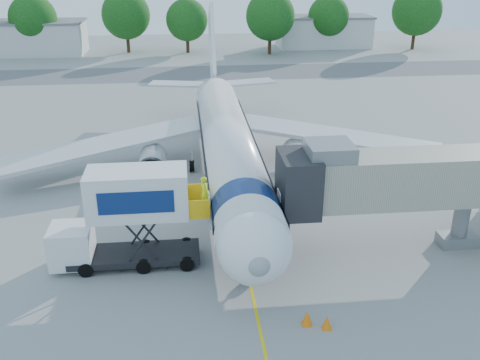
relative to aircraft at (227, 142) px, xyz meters
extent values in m
plane|color=#959592|center=(0.00, -4.12, -2.95)|extent=(160.00, 160.00, 0.00)
cube|color=yellow|center=(0.00, -4.12, -2.94)|extent=(0.15, 70.00, 0.01)
cube|color=#59595B|center=(0.00, 37.88, -2.94)|extent=(120.00, 10.00, 0.01)
cylinder|color=white|center=(0.00, -1.12, 0.05)|extent=(3.70, 28.00, 3.70)
sphere|color=white|center=(0.00, -15.12, 0.05)|extent=(3.70, 3.70, 3.70)
sphere|color=gray|center=(0.00, -16.67, 0.05)|extent=(1.10, 1.10, 1.10)
cone|color=white|center=(0.00, 15.88, 0.05)|extent=(3.70, 6.00, 3.70)
cube|color=white|center=(0.00, 16.88, 4.25)|extent=(0.35, 7.26, 8.29)
cube|color=silver|center=(9.00, 2.38, -0.65)|extent=(16.17, 9.32, 1.42)
cube|color=silver|center=(-9.00, 2.38, -0.65)|extent=(16.17, 9.32, 1.42)
cylinder|color=#999BA0|center=(5.50, 0.38, -1.65)|extent=(2.10, 3.60, 2.10)
cylinder|color=#999BA0|center=(-5.50, 0.38, -1.65)|extent=(2.10, 3.60, 2.10)
cube|color=black|center=(0.00, -15.42, 0.50)|extent=(2.60, 1.39, 0.81)
cylinder|color=navy|center=(0.00, -12.12, 0.05)|extent=(3.73, 2.00, 3.73)
cylinder|color=silver|center=(0.00, -13.62, -2.20)|extent=(0.16, 0.16, 1.50)
cylinder|color=black|center=(0.00, -13.62, -2.63)|extent=(0.25, 0.64, 0.64)
cylinder|color=black|center=(2.60, 1.88, -2.50)|extent=(0.35, 0.90, 0.90)
cylinder|color=black|center=(-2.60, 1.88, -2.50)|extent=(0.35, 0.90, 0.90)
cube|color=#A9A390|center=(9.00, -11.12, 1.45)|extent=(13.60, 2.60, 2.80)
cube|color=black|center=(2.90, -11.12, 1.45)|extent=(2.00, 3.20, 3.20)
cube|color=slate|center=(4.50, -11.12, 3.25)|extent=(2.40, 2.40, 0.80)
cylinder|color=slate|center=(12.50, -11.12, -1.45)|extent=(0.90, 0.90, 3.00)
cube|color=slate|center=(12.50, -11.12, -2.60)|extent=(2.20, 1.20, 0.70)
cylinder|color=black|center=(11.60, -11.12, -2.60)|extent=(0.30, 0.70, 0.70)
cylinder|color=black|center=(13.40, -11.12, -2.60)|extent=(0.30, 0.70, 0.70)
cube|color=black|center=(-6.00, -11.12, -2.40)|extent=(7.00, 2.30, 0.35)
cube|color=silver|center=(-9.30, -11.12, -1.60)|extent=(2.20, 2.20, 2.10)
cube|color=black|center=(-9.30, -11.12, -1.15)|extent=(1.90, 2.10, 0.70)
cube|color=silver|center=(-5.60, -11.12, 1.30)|extent=(5.20, 2.40, 2.50)
cube|color=navy|center=(-5.60, -12.34, 1.30)|extent=(3.80, 0.04, 1.20)
cube|color=silver|center=(-2.45, -11.12, 0.10)|extent=(1.10, 2.20, 0.10)
cube|color=#FFB90D|center=(-2.45, -12.17, 0.65)|extent=(1.10, 0.06, 1.10)
cube|color=#FFB90D|center=(-2.45, -10.07, 0.65)|extent=(1.10, 0.06, 1.10)
cylinder|color=black|center=(-3.20, -12.17, -2.55)|extent=(0.80, 0.25, 0.80)
cylinder|color=black|center=(-3.20, -10.07, -2.55)|extent=(0.80, 0.25, 0.80)
cylinder|color=black|center=(-8.50, -12.17, -2.55)|extent=(0.80, 0.25, 0.80)
cylinder|color=black|center=(-8.50, -10.07, -2.55)|extent=(0.80, 0.25, 0.80)
imported|color=#BCE317|center=(-2.11, -11.12, 1.10)|extent=(0.70, 0.82, 1.90)
cone|color=orange|center=(3.03, -17.65, -2.60)|extent=(0.44, 0.44, 0.70)
cube|color=orange|center=(3.03, -17.65, -2.93)|extent=(0.40, 0.40, 0.04)
cone|color=orange|center=(2.19, -17.27, -2.56)|extent=(0.49, 0.49, 0.77)
cube|color=orange|center=(2.19, -17.27, -2.93)|extent=(0.44, 0.44, 0.04)
cube|color=silver|center=(-28.00, 55.88, -0.45)|extent=(18.00, 8.00, 5.00)
cube|color=slate|center=(-28.00, 55.88, 2.20)|extent=(18.40, 8.40, 0.30)
cube|color=silver|center=(22.00, 57.88, -0.45)|extent=(16.00, 7.00, 5.00)
cube|color=slate|center=(22.00, 57.88, 2.20)|extent=(16.40, 7.40, 0.30)
cylinder|color=#382314|center=(-26.43, 54.72, -1.26)|extent=(0.56, 0.56, 3.37)
sphere|color=#124414|center=(-26.43, 54.72, 2.85)|extent=(7.48, 7.48, 7.48)
cylinder|color=#382314|center=(-11.86, 55.58, -1.18)|extent=(0.56, 0.56, 3.54)
sphere|color=#124414|center=(-11.86, 55.58, 3.15)|extent=(7.87, 7.87, 7.87)
cylinder|color=#382314|center=(-1.97, 54.45, -1.41)|extent=(0.56, 0.56, 3.07)
sphere|color=#124414|center=(-1.97, 54.45, 2.33)|extent=(6.82, 6.82, 6.82)
cylinder|color=#382314|center=(11.40, 51.53, -1.18)|extent=(0.56, 0.56, 3.54)
sphere|color=#124414|center=(11.40, 51.53, 3.16)|extent=(7.88, 7.88, 7.88)
cylinder|color=#382314|center=(22.20, 55.96, -1.38)|extent=(0.56, 0.56, 3.14)
sphere|color=#124414|center=(22.20, 55.96, 2.45)|extent=(6.97, 6.97, 6.97)
cylinder|color=#382314|center=(36.82, 53.66, -1.09)|extent=(0.56, 0.56, 3.72)
sphere|color=#124414|center=(36.82, 53.66, 3.46)|extent=(8.27, 8.27, 8.27)
camera|label=1|loc=(-3.00, -36.78, 12.92)|focal=40.00mm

